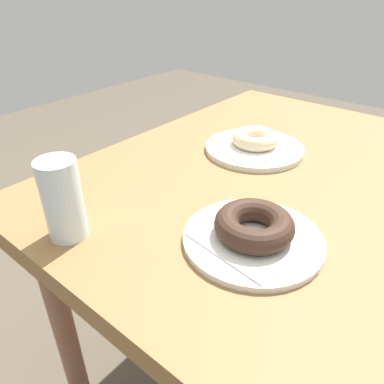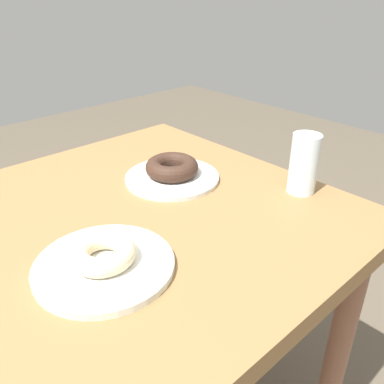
{
  "view_description": "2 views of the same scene",
  "coord_description": "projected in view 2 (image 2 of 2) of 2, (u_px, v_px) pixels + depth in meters",
  "views": [
    {
      "loc": [
        -0.66,
        -0.28,
        1.09
      ],
      "look_at": [
        -0.23,
        0.07,
        0.75
      ],
      "focal_mm": 34.27,
      "sensor_mm": 36.0,
      "label": 1
    },
    {
      "loc": [
        0.3,
        0.6,
        1.15
      ],
      "look_at": [
        -0.18,
        0.08,
        0.77
      ],
      "focal_mm": 37.86,
      "sensor_mm": 36.0,
      "label": 2
    }
  ],
  "objects": [
    {
      "name": "donut_chocolate_ring",
      "position": [
        172.0,
        167.0,
        0.95
      ],
      "size": [
        0.12,
        0.12,
        0.04
      ],
      "primitive_type": "torus",
      "color": "#362219",
      "rests_on": "napkin_chocolate_ring"
    },
    {
      "name": "donut_sugar_ring",
      "position": [
        103.0,
        253.0,
        0.65
      ],
      "size": [
        0.11,
        0.11,
        0.03
      ],
      "primitive_type": "torus",
      "color": "beige",
      "rests_on": "napkin_sugar_ring"
    },
    {
      "name": "water_glass",
      "position": [
        304.0,
        164.0,
        0.88
      ],
      "size": [
        0.06,
        0.06,
        0.13
      ],
      "primitive_type": "cylinder",
      "color": "silver",
      "rests_on": "table"
    },
    {
      "name": "plate_chocolate_ring",
      "position": [
        172.0,
        178.0,
        0.96
      ],
      "size": [
        0.22,
        0.22,
        0.01
      ],
      "primitive_type": "cylinder",
      "color": "silver",
      "rests_on": "table"
    },
    {
      "name": "table",
      "position": [
        100.0,
        266.0,
        0.81
      ],
      "size": [
        0.99,
        0.8,
        0.72
      ],
      "color": "olive",
      "rests_on": "ground_plane"
    },
    {
      "name": "plate_sugar_ring",
      "position": [
        104.0,
        266.0,
        0.66
      ],
      "size": [
        0.23,
        0.23,
        0.01
      ],
      "primitive_type": "cylinder",
      "color": "silver",
      "rests_on": "table"
    },
    {
      "name": "napkin_chocolate_ring",
      "position": [
        172.0,
        175.0,
        0.96
      ],
      "size": [
        0.17,
        0.17,
        0.0
      ],
      "primitive_type": "cube",
      "rotation": [
        0.0,
        0.0,
        -0.13
      ],
      "color": "white",
      "rests_on": "plate_chocolate_ring"
    },
    {
      "name": "napkin_sugar_ring",
      "position": [
        104.0,
        262.0,
        0.66
      ],
      "size": [
        0.22,
        0.22,
        0.0
      ],
      "primitive_type": "cube",
      "rotation": [
        0.0,
        0.0,
        -0.54
      ],
      "color": "white",
      "rests_on": "plate_sugar_ring"
    }
  ]
}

